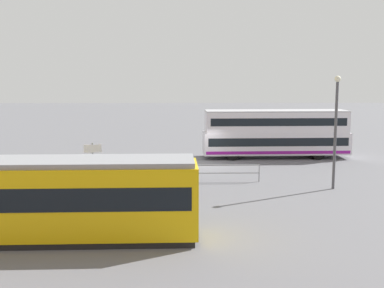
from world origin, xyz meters
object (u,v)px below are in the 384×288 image
object	(u,v)px
tram_yellow	(31,198)
pedestrian_crossing	(186,177)
double_decker_bus	(275,133)
pedestrian_near_railing	(121,169)
street_lamp	(336,123)
info_sign	(93,154)

from	to	relation	value
tram_yellow	pedestrian_crossing	world-z (taller)	tram_yellow
double_decker_bus	pedestrian_near_railing	world-z (taller)	double_decker_bus
double_decker_bus	street_lamp	size ratio (longest dim) A/B	1.78
pedestrian_crossing	info_sign	size ratio (longest dim) A/B	0.73
pedestrian_near_railing	street_lamp	size ratio (longest dim) A/B	0.27
tram_yellow	pedestrian_near_railing	size ratio (longest dim) A/B	7.51
pedestrian_near_railing	info_sign	xyz separation A→B (m)	(2.03, -1.96, 0.58)
double_decker_bus	pedestrian_crossing	distance (m)	13.83
street_lamp	double_decker_bus	bearing A→B (deg)	-82.62
tram_yellow	street_lamp	distance (m)	17.01
street_lamp	pedestrian_near_railing	bearing A→B (deg)	-3.91
street_lamp	info_sign	bearing A→B (deg)	-11.03
info_sign	double_decker_bus	bearing A→B (deg)	-148.90
pedestrian_near_railing	double_decker_bus	bearing A→B (deg)	-138.22
double_decker_bus	street_lamp	world-z (taller)	street_lamp
double_decker_bus	tram_yellow	bearing A→B (deg)	55.14
pedestrian_near_railing	pedestrian_crossing	xyz separation A→B (m)	(-3.82, 2.00, -0.05)
pedestrian_crossing	pedestrian_near_railing	bearing A→B (deg)	-27.60
pedestrian_near_railing	street_lamp	world-z (taller)	street_lamp
tram_yellow	pedestrian_crossing	distance (m)	9.50
tram_yellow	info_sign	distance (m)	11.20
info_sign	pedestrian_near_railing	bearing A→B (deg)	136.03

